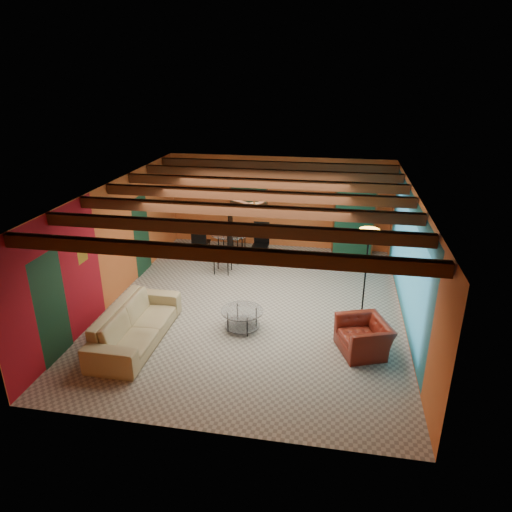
% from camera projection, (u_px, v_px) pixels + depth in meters
% --- Properties ---
extents(room, '(6.52, 8.01, 2.71)m').
position_uv_depth(room, '(255.00, 204.00, 9.71)').
color(room, gray).
rests_on(room, ground).
extents(sofa, '(1.00, 2.53, 0.74)m').
position_uv_depth(sofa, '(136.00, 324.00, 9.03)').
color(sofa, tan).
rests_on(sofa, ground).
extents(armchair, '(1.14, 1.21, 0.63)m').
position_uv_depth(armchair, '(363.00, 337.00, 8.70)').
color(armchair, maroon).
rests_on(armchair, ground).
extents(coffee_table, '(1.05, 1.05, 0.44)m').
position_uv_depth(coffee_table, '(242.00, 320.00, 9.48)').
color(coffee_table, silver).
rests_on(coffee_table, ground).
extents(dining_table, '(2.21, 2.21, 1.13)m').
position_uv_depth(dining_table, '(230.00, 241.00, 12.81)').
color(dining_table, silver).
rests_on(dining_table, ground).
extents(armoire, '(1.17, 0.78, 1.88)m').
position_uv_depth(armoire, '(354.00, 223.00, 13.16)').
color(armoire, brown).
rests_on(armoire, ground).
extents(floor_lamp, '(0.50, 0.50, 2.01)m').
position_uv_depth(floor_lamp, '(365.00, 274.00, 9.67)').
color(floor_lamp, black).
rests_on(floor_lamp, ground).
extents(ceiling_fan, '(1.50, 1.50, 0.44)m').
position_uv_depth(ceiling_fan, '(254.00, 206.00, 9.61)').
color(ceiling_fan, '#472614').
rests_on(ceiling_fan, ceiling).
extents(painting, '(1.05, 0.03, 0.65)m').
position_uv_depth(painting, '(249.00, 192.00, 13.64)').
color(painting, black).
rests_on(painting, wall_back).
extents(potted_plant, '(0.47, 0.41, 0.48)m').
position_uv_depth(potted_plant, '(357.00, 182.00, 12.72)').
color(potted_plant, '#26661E').
rests_on(potted_plant, armoire).
extents(vase, '(0.20, 0.20, 0.19)m').
position_uv_depth(vase, '(230.00, 219.00, 12.56)').
color(vase, orange).
rests_on(vase, dining_table).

